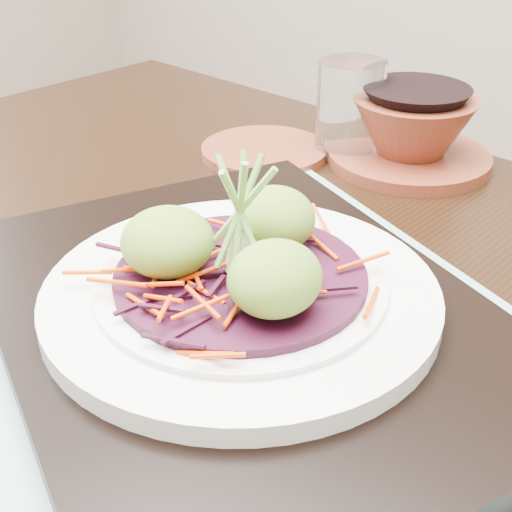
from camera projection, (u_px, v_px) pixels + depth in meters
The scene contains 11 objects.
dining_table at pixel (253, 403), 0.61m from camera, with size 1.36×1.02×0.77m.
placemat at pixel (241, 329), 0.52m from camera, with size 0.50×0.39×0.00m, color gray.
serving_tray at pixel (241, 315), 0.52m from camera, with size 0.44×0.33×0.02m, color black.
white_plate at pixel (241, 293), 0.51m from camera, with size 0.28×0.28×0.02m.
cabbage_bed at pixel (241, 276), 0.50m from camera, with size 0.18×0.18×0.01m, color #360A1F.
carrot_julienne at pixel (240, 266), 0.50m from camera, with size 0.22×0.22×0.01m, color #DC3A03, non-canonical shape.
guacamole_scoops at pixel (240, 246), 0.49m from camera, with size 0.15×0.14×0.05m.
scallion_garnish at pixel (240, 217), 0.48m from camera, with size 0.07×0.07×0.10m, color #73AE45, non-canonical shape.
terracotta_side_plate at pixel (264, 151), 0.82m from camera, with size 0.14×0.14×0.01m, color maroon.
water_glass at pixel (350, 109), 0.80m from camera, with size 0.08×0.08×0.11m, color white.
terracotta_bowl_set at pixel (411, 135), 0.78m from camera, with size 0.23×0.23×0.08m.
Camera 1 is at (0.36, -0.48, 1.08)m, focal length 50.00 mm.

